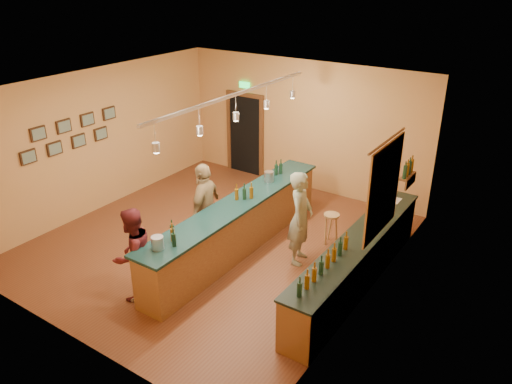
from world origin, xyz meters
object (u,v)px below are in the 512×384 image
Objects in this scene: customer_b at (205,208)px; bar_stool at (331,221)px; tasting_bar at (238,223)px; bartender at (300,218)px; back_counter at (357,261)px; customer_a at (133,254)px.

bar_stool is at bearing 115.03° from customer_b.
tasting_bar is at bearing -137.47° from bar_stool.
bartender reaches higher than bar_stool.
bartender is at bearing 172.65° from back_counter.
bar_stool is (1.40, 1.28, -0.10)m from tasting_bar.
customer_a is at bearing 130.19° from bartender.
bartender reaches higher than customer_b.
tasting_bar is 2.79× the size of customer_b.
customer_a is at bearing -141.33° from back_counter.
back_counter is at bearing 4.27° from tasting_bar.
tasting_bar reaches higher than bar_stool.
tasting_bar is (-2.42, -0.18, 0.12)m from back_counter.
customer_b is at bearing 94.96° from bartender.
back_counter is 0.89× the size of tasting_bar.
customer_a reaches higher than bar_stool.
tasting_bar is at bearing 90.54° from bartender.
customer_a is 4.00m from bar_stool.
customer_b reaches higher than tasting_bar.
customer_b is at bearing 177.94° from customer_a.
bar_stool is (1.95, 3.48, -0.32)m from customer_a.
customer_b is (-2.97, -0.49, 0.43)m from back_counter.
back_counter is 1.31m from bartender.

